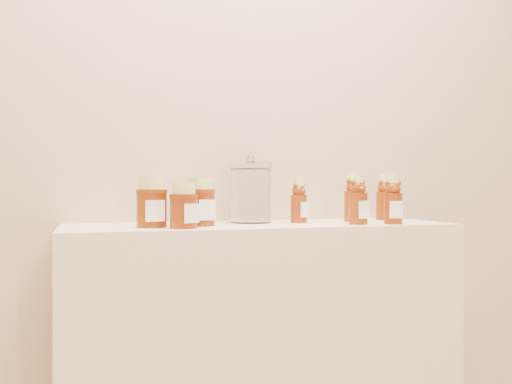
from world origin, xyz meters
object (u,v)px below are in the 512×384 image
object	(u,v)px
bear_bottle_back_left	(299,197)
bear_bottle_front_left	(358,195)
glass_canister	(251,190)
honey_jar_left	(152,202)
display_table	(261,367)

from	to	relation	value
bear_bottle_back_left	bear_bottle_front_left	size ratio (longest dim) A/B	0.93
glass_canister	bear_bottle_back_left	bearing A→B (deg)	-13.98
bear_bottle_back_left	honey_jar_left	distance (m)	0.49
bear_bottle_front_left	glass_canister	xyz separation A→B (m)	(-0.29, 0.17, 0.02)
bear_bottle_back_left	bear_bottle_front_left	bearing A→B (deg)	-67.20
bear_bottle_back_left	bear_bottle_front_left	xyz separation A→B (m)	(0.14, -0.14, 0.01)
bear_bottle_back_left	glass_canister	distance (m)	0.16
display_table	honey_jar_left	xyz separation A→B (m)	(-0.34, -0.05, 0.52)
display_table	bear_bottle_front_left	distance (m)	0.62
bear_bottle_front_left	glass_canister	distance (m)	0.34
display_table	bear_bottle_back_left	bearing A→B (deg)	8.85
honey_jar_left	glass_canister	bearing A→B (deg)	12.94
display_table	bear_bottle_back_left	xyz separation A→B (m)	(0.14, 0.02, 0.53)
display_table	glass_canister	size ratio (longest dim) A/B	5.63
bear_bottle_front_left	glass_canister	world-z (taller)	glass_canister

